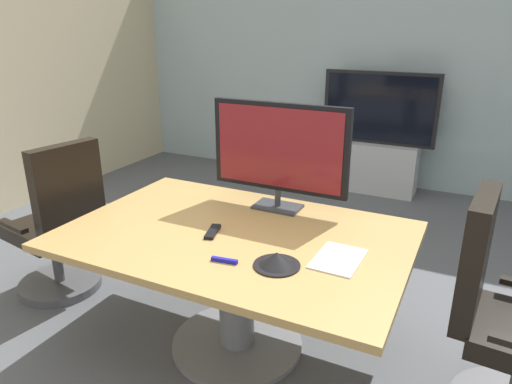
{
  "coord_description": "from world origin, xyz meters",
  "views": [
    {
      "loc": [
        1.03,
        -2.0,
        1.79
      ],
      "look_at": [
        -0.08,
        0.24,
        0.88
      ],
      "focal_mm": 32.78,
      "sensor_mm": 36.0,
      "label": 1
    }
  ],
  "objects_px": {
    "conference_table": "(236,263)",
    "conference_phone": "(277,260)",
    "wall_display_unit": "(376,152)",
    "office_chair_left": "(60,233)",
    "remote_control": "(213,232)",
    "tv_monitor": "(279,150)",
    "office_chair_right": "(505,331)"
  },
  "relations": [
    {
      "from": "conference_table",
      "to": "tv_monitor",
      "type": "bearing_deg",
      "value": 82.07
    },
    {
      "from": "office_chair_left",
      "to": "tv_monitor",
      "type": "distance_m",
      "value": 1.6
    },
    {
      "from": "conference_table",
      "to": "wall_display_unit",
      "type": "bearing_deg",
      "value": 88.22
    },
    {
      "from": "office_chair_left",
      "to": "conference_phone",
      "type": "xyz_separation_m",
      "value": [
        1.69,
        -0.22,
        0.3
      ]
    },
    {
      "from": "office_chair_right",
      "to": "wall_display_unit",
      "type": "relative_size",
      "value": 0.83
    },
    {
      "from": "office_chair_left",
      "to": "wall_display_unit",
      "type": "relative_size",
      "value": 0.83
    },
    {
      "from": "conference_table",
      "to": "conference_phone",
      "type": "xyz_separation_m",
      "value": [
        0.35,
        -0.24,
        0.22
      ]
    },
    {
      "from": "conference_table",
      "to": "remote_control",
      "type": "bearing_deg",
      "value": -150.32
    },
    {
      "from": "wall_display_unit",
      "to": "conference_phone",
      "type": "bearing_deg",
      "value": -85.6
    },
    {
      "from": "office_chair_left",
      "to": "wall_display_unit",
      "type": "height_order",
      "value": "wall_display_unit"
    },
    {
      "from": "conference_table",
      "to": "tv_monitor",
      "type": "xyz_separation_m",
      "value": [
        0.06,
        0.43,
        0.54
      ]
    },
    {
      "from": "conference_phone",
      "to": "remote_control",
      "type": "xyz_separation_m",
      "value": [
        -0.45,
        0.18,
        -0.02
      ]
    },
    {
      "from": "office_chair_left",
      "to": "remote_control",
      "type": "height_order",
      "value": "office_chair_left"
    },
    {
      "from": "office_chair_left",
      "to": "remote_control",
      "type": "distance_m",
      "value": 1.27
    },
    {
      "from": "wall_display_unit",
      "to": "remote_control",
      "type": "height_order",
      "value": "wall_display_unit"
    },
    {
      "from": "office_chair_left",
      "to": "conference_phone",
      "type": "height_order",
      "value": "office_chair_left"
    },
    {
      "from": "conference_table",
      "to": "office_chair_left",
      "type": "bearing_deg",
      "value": -179.34
    },
    {
      "from": "office_chair_right",
      "to": "remote_control",
      "type": "bearing_deg",
      "value": 101.77
    },
    {
      "from": "conference_table",
      "to": "office_chair_right",
      "type": "height_order",
      "value": "office_chair_right"
    },
    {
      "from": "office_chair_right",
      "to": "conference_table",
      "type": "bearing_deg",
      "value": 99.77
    },
    {
      "from": "tv_monitor",
      "to": "conference_phone",
      "type": "relative_size",
      "value": 3.82
    },
    {
      "from": "conference_table",
      "to": "wall_display_unit",
      "type": "relative_size",
      "value": 1.39
    },
    {
      "from": "office_chair_left",
      "to": "wall_display_unit",
      "type": "bearing_deg",
      "value": 164.44
    },
    {
      "from": "conference_table",
      "to": "conference_phone",
      "type": "bearing_deg",
      "value": -34.23
    },
    {
      "from": "conference_table",
      "to": "tv_monitor",
      "type": "distance_m",
      "value": 0.7
    },
    {
      "from": "tv_monitor",
      "to": "wall_display_unit",
      "type": "xyz_separation_m",
      "value": [
        0.03,
        2.6,
        -0.64
      ]
    },
    {
      "from": "conference_table",
      "to": "wall_display_unit",
      "type": "xyz_separation_m",
      "value": [
        0.09,
        3.03,
        -0.1
      ]
    },
    {
      "from": "office_chair_right",
      "to": "remote_control",
      "type": "relative_size",
      "value": 6.41
    },
    {
      "from": "wall_display_unit",
      "to": "tv_monitor",
      "type": "bearing_deg",
      "value": -90.75
    },
    {
      "from": "office_chair_right",
      "to": "remote_control",
      "type": "height_order",
      "value": "office_chair_right"
    },
    {
      "from": "conference_table",
      "to": "conference_phone",
      "type": "relative_size",
      "value": 8.27
    },
    {
      "from": "office_chair_right",
      "to": "tv_monitor",
      "type": "height_order",
      "value": "tv_monitor"
    }
  ]
}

